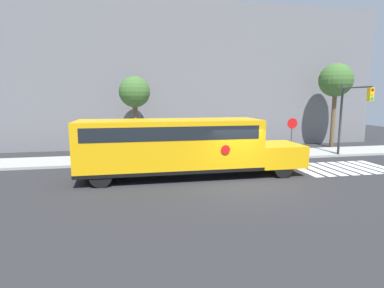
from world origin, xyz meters
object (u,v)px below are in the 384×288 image
Objects in this scene: traffic_light at (351,109)px; tree_far_sidewalk at (336,81)px; tree_near_sidewalk at (135,93)px; school_bus at (180,145)px; stop_sign at (292,131)px.

tree_far_sidewalk is (1.88, 4.26, 2.08)m from traffic_light.
tree_near_sidewalk is 0.82× the size of tree_far_sidewalk.
tree_near_sidewalk is 15.80m from tree_far_sidewalk.
traffic_light is 14.59m from tree_near_sidewalk.
tree_near_sidewalk is (-2.14, 7.14, 2.64)m from school_bus.
tree_far_sidewalk is (15.77, -0.09, 1.01)m from tree_near_sidewalk.
stop_sign is at bearing -150.51° from tree_far_sidewalk.
tree_far_sidewalk is (13.63, 7.05, 3.65)m from school_bus.
school_bus is 9.28m from stop_sign.
school_bus is at bearing -73.32° from tree_near_sidewalk.
tree_far_sidewalk is at bearing -0.34° from tree_near_sidewalk.
tree_far_sidewalk reaches higher than traffic_light.
stop_sign is at bearing 159.50° from traffic_light.
traffic_light is 5.10m from tree_far_sidewalk.
traffic_light reaches higher than school_bus.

